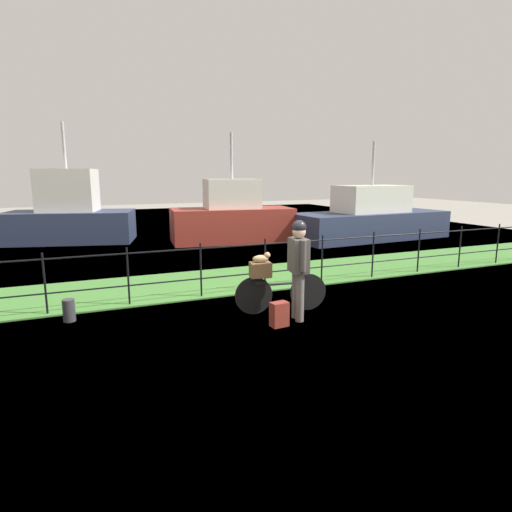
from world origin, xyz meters
TOP-DOWN VIEW (x-y plane):
  - ground_plane at (0.00, 0.00)m, footprint 60.00×60.00m
  - grass_strip at (0.00, 3.12)m, footprint 27.00×2.40m
  - harbor_water at (0.00, 10.15)m, footprint 30.00×30.00m
  - iron_fence at (-0.00, 2.07)m, footprint 18.04×0.04m
  - bicycle_main at (0.35, 0.64)m, footprint 1.65×0.32m
  - wooden_crate at (-0.01, 0.70)m, footprint 0.39×0.31m
  - terrier_dog at (0.01, 0.70)m, footprint 0.32×0.18m
  - cyclist_person at (0.44, 0.17)m, footprint 0.32×0.53m
  - backpack_on_paving at (0.01, -0.01)m, footprint 0.30×0.21m
  - mooring_bollard at (-3.11, 1.57)m, footprint 0.20×0.20m
  - moored_boat_near at (7.39, 7.25)m, footprint 6.22×2.48m
  - moored_boat_mid at (2.34, 8.64)m, footprint 4.49×2.29m
  - moored_boat_far at (-3.07, 10.85)m, footprint 4.71×3.06m

SIDE VIEW (x-z plane):
  - ground_plane at x=0.00m, z-range 0.00..0.00m
  - harbor_water at x=0.00m, z-range 0.00..0.00m
  - grass_strip at x=0.00m, z-range 0.00..0.03m
  - mooring_bollard at x=-3.11m, z-range 0.00..0.38m
  - backpack_on_paving at x=0.01m, z-range 0.00..0.40m
  - bicycle_main at x=0.35m, z-range 0.02..0.68m
  - iron_fence at x=0.00m, z-range 0.08..1.18m
  - moored_boat_near at x=7.39m, z-range -1.06..2.54m
  - wooden_crate at x=-0.01m, z-range 0.66..0.92m
  - moored_boat_mid at x=2.34m, z-range -1.08..2.76m
  - moored_boat_far at x=-3.07m, z-range -1.16..3.04m
  - terrier_dog at x=0.01m, z-range 0.90..1.08m
  - cyclist_person at x=0.44m, z-range 0.16..1.84m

